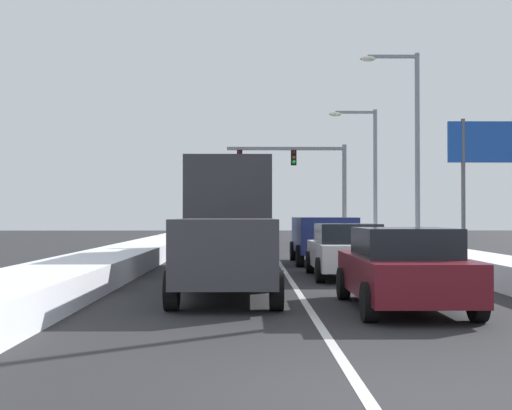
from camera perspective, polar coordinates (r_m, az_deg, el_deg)
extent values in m
plane|color=#28282B|center=(21.79, 2.38, -5.43)|extent=(120.00, 120.00, 0.00)
cube|color=silver|center=(25.54, 1.94, -4.74)|extent=(0.14, 41.39, 0.01)
cube|color=white|center=(26.29, 13.59, -3.93)|extent=(1.62, 41.39, 0.63)
cube|color=white|center=(25.84, -9.92, -4.00)|extent=(2.13, 41.39, 0.63)
cube|color=maroon|center=(13.37, 11.76, -5.59)|extent=(1.82, 4.50, 0.70)
cube|color=black|center=(13.19, 11.89, -3.02)|extent=(1.64, 2.20, 0.55)
cube|color=red|center=(11.08, 10.68, -5.95)|extent=(0.24, 0.08, 0.14)
cube|color=red|center=(11.43, 17.54, -5.77)|extent=(0.24, 0.08, 0.14)
cylinder|color=black|center=(14.77, 7.07, -6.32)|extent=(0.22, 0.66, 0.66)
cylinder|color=black|center=(15.11, 13.81, -6.17)|extent=(0.22, 0.66, 0.66)
cylinder|color=black|center=(11.72, 9.10, -7.74)|extent=(0.22, 0.66, 0.66)
cylinder|color=black|center=(12.14, 17.48, -7.47)|extent=(0.22, 0.66, 0.66)
cube|color=silver|center=(19.93, 7.31, -4.03)|extent=(1.82, 4.50, 0.70)
cube|color=black|center=(19.76, 7.37, -2.30)|extent=(1.64, 2.20, 0.55)
cube|color=red|center=(17.66, 6.07, -4.05)|extent=(0.24, 0.08, 0.14)
cube|color=red|center=(17.87, 10.49, -4.01)|extent=(0.24, 0.08, 0.14)
cylinder|color=black|center=(21.39, 4.37, -4.62)|extent=(0.22, 0.66, 0.66)
cylinder|color=black|center=(21.61, 9.09, -4.58)|extent=(0.22, 0.66, 0.66)
cylinder|color=black|center=(18.31, 5.21, -5.26)|extent=(0.22, 0.66, 0.66)
cylinder|color=black|center=(18.57, 10.71, -5.18)|extent=(0.22, 0.66, 0.66)
cube|color=navy|center=(25.65, 5.42, -2.40)|extent=(1.95, 4.90, 1.25)
cube|color=black|center=(23.25, 6.04, -1.88)|extent=(1.56, 0.06, 0.55)
cube|color=red|center=(23.19, 4.12, -2.81)|extent=(0.20, 0.08, 0.28)
cube|color=red|center=(23.37, 7.94, -2.79)|extent=(0.20, 0.08, 0.28)
cylinder|color=black|center=(27.29, 3.05, -3.72)|extent=(0.25, 0.74, 0.74)
cylinder|color=black|center=(27.48, 7.03, -3.70)|extent=(0.25, 0.74, 0.74)
cylinder|color=black|center=(23.90, 3.56, -4.13)|extent=(0.25, 0.74, 0.74)
cylinder|color=black|center=(24.12, 8.10, -4.10)|extent=(0.25, 0.74, 0.74)
cube|color=#38383D|center=(14.61, -2.35, -3.57)|extent=(1.95, 4.90, 1.25)
cube|color=black|center=(12.19, -2.70, -2.82)|extent=(1.56, 0.06, 0.55)
cube|color=red|center=(12.27, -6.35, -4.55)|extent=(0.20, 0.08, 0.28)
cube|color=red|center=(12.21, 0.97, -4.57)|extent=(0.20, 0.08, 0.28)
cylinder|color=black|center=(16.40, -5.52, -5.63)|extent=(0.25, 0.74, 0.74)
cylinder|color=black|center=(16.35, 1.20, -5.65)|extent=(0.25, 0.74, 0.74)
cylinder|color=black|center=(13.03, -6.82, -6.87)|extent=(0.25, 0.74, 0.74)
cylinder|color=black|center=(12.97, 1.66, -6.91)|extent=(0.25, 0.74, 0.74)
cube|color=black|center=(24.62, -1.89, -1.27)|extent=(2.35, 2.20, 2.00)
cube|color=#333338|center=(21.02, -2.12, 0.03)|extent=(2.35, 5.00, 2.60)
cylinder|color=black|center=(25.00, -4.46, -3.78)|extent=(0.28, 0.92, 0.92)
cylinder|color=black|center=(24.95, 0.71, -3.79)|extent=(0.28, 0.92, 0.92)
cylinder|color=black|center=(19.62, -5.53, -4.58)|extent=(0.28, 0.92, 0.92)
cylinder|color=black|center=(19.56, 1.07, -4.60)|extent=(0.28, 0.92, 0.92)
cube|color=#B7BABF|center=(30.32, -1.34, -2.95)|extent=(1.82, 4.50, 0.70)
cube|color=black|center=(30.16, -1.35, -1.81)|extent=(1.64, 2.20, 0.55)
cube|color=red|center=(28.14, -2.81, -2.86)|extent=(0.24, 0.08, 0.14)
cube|color=red|center=(28.12, 0.01, -2.87)|extent=(0.24, 0.08, 0.14)
cylinder|color=black|center=(31.91, -2.91, -3.38)|extent=(0.22, 0.66, 0.66)
cylinder|color=black|center=(31.89, 0.30, -3.38)|extent=(0.22, 0.66, 0.66)
cylinder|color=black|center=(28.81, -3.16, -3.65)|extent=(0.22, 0.66, 0.66)
cylinder|color=black|center=(28.79, 0.39, -3.65)|extent=(0.22, 0.66, 0.66)
cylinder|color=slate|center=(44.70, 7.16, 0.90)|extent=(0.28, 0.28, 6.20)
cube|color=slate|center=(44.53, 2.42, 4.58)|extent=(7.40, 0.20, 0.20)
cube|color=black|center=(44.51, 3.06, 3.84)|extent=(0.34, 0.34, 0.95)
sphere|color=#4C0A0A|center=(44.34, 3.08, 4.22)|extent=(0.22, 0.22, 0.22)
sphere|color=#593F0C|center=(44.32, 3.08, 3.86)|extent=(0.22, 0.22, 0.22)
sphere|color=green|center=(44.30, 3.08, 3.49)|extent=(0.22, 0.22, 0.22)
cube|color=black|center=(44.42, -1.33, 3.84)|extent=(0.34, 0.34, 0.95)
sphere|color=#4C0A0A|center=(44.26, -1.33, 4.23)|extent=(0.22, 0.22, 0.22)
sphere|color=#593F0C|center=(44.23, -1.33, 3.86)|extent=(0.22, 0.22, 0.22)
sphere|color=green|center=(44.21, -1.33, 3.50)|extent=(0.22, 0.22, 0.22)
cylinder|color=gray|center=(32.10, 12.91, 4.05)|extent=(0.22, 0.22, 8.94)
cube|color=gray|center=(32.52, 10.96, 11.69)|extent=(2.20, 0.14, 0.14)
ellipsoid|color=#EAE5C6|center=(32.30, 9.01, 11.59)|extent=(0.70, 0.36, 0.24)
cylinder|color=gray|center=(39.30, 9.62, 2.14)|extent=(0.22, 0.22, 7.57)
cube|color=gray|center=(39.48, 8.02, 7.43)|extent=(2.20, 0.14, 0.14)
ellipsoid|color=#EAE5C6|center=(39.31, 6.42, 7.31)|extent=(0.70, 0.36, 0.24)
cylinder|color=#59595B|center=(28.56, 16.40, 1.21)|extent=(0.16, 0.16, 5.50)
cube|color=#1947A5|center=(28.99, 18.28, 4.86)|extent=(3.20, 0.12, 1.60)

